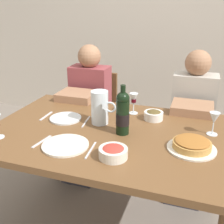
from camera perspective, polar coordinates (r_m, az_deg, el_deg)
back_wall at (r=3.43m, az=10.96°, el=19.83°), size 8.00×0.10×2.80m
dining_table at (r=1.74m, az=-0.33°, el=-6.65°), size 1.50×1.00×0.76m
wine_bottle at (r=1.62m, az=2.21°, el=-0.21°), size 0.08×0.08×0.30m
water_pitcher at (r=1.77m, az=-2.51°, el=0.55°), size 0.16×0.11×0.22m
baked_tart at (r=1.54m, az=16.12°, el=-6.50°), size 0.26×0.26×0.06m
salad_bowl at (r=1.41m, az=0.26°, el=-8.22°), size 0.15×0.15×0.06m
olive_bowl at (r=1.87m, az=8.56°, el=-0.58°), size 0.13×0.13×0.07m
wine_glass_left_diner at (r=1.93m, az=4.49°, el=2.64°), size 0.06×0.06×0.15m
wine_glass_centre at (r=1.72m, az=20.29°, el=-1.41°), size 0.06×0.06×0.14m
dinner_plate_left_setting at (r=1.55m, az=-9.57°, el=-6.75°), size 0.26×0.26×0.01m
dinner_plate_right_setting at (r=1.89m, az=-9.54°, el=-1.28°), size 0.21×0.21×0.01m
fork_left_setting at (r=1.62m, az=-14.29°, el=-5.93°), size 0.04×0.16×0.00m
knife_left_setting at (r=1.49m, az=-4.40°, el=-7.83°), size 0.03×0.18×0.00m
knife_right_setting at (r=1.83m, az=-5.37°, el=-1.98°), size 0.03×0.18×0.00m
spoon_right_setting at (r=1.96m, az=-13.41°, el=-0.80°), size 0.02×0.16×0.00m
chair_left at (r=2.70m, az=-3.33°, el=0.00°), size 0.40×0.40×0.87m
diner_left at (r=2.45m, az=-5.42°, el=0.65°), size 0.34×0.50×1.16m
chair_right at (r=2.54m, az=16.01°, el=-2.32°), size 0.40×0.40×0.87m
diner_right at (r=2.27m, az=15.97°, el=-1.89°), size 0.34×0.50×1.16m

